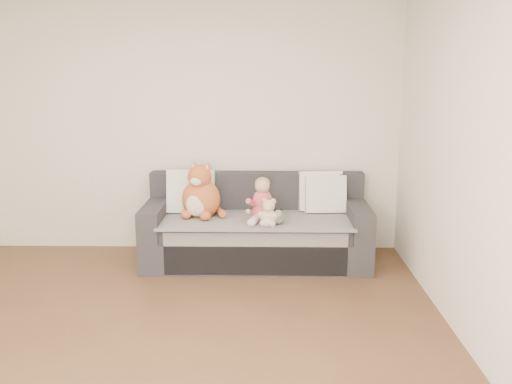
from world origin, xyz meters
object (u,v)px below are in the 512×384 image
teddy_bear (269,214)px  sippy_cup (266,214)px  plush_cat (201,195)px  sofa (256,231)px  toddler (262,202)px

teddy_bear → sippy_cup: teddy_bear is taller
teddy_bear → sippy_cup: (-0.02, 0.20, -0.05)m
plush_cat → sippy_cup: bearing=5.2°
sofa → teddy_bear: sofa is taller
sofa → plush_cat: bearing=-174.0°
plush_cat → toddler: bearing=4.2°
toddler → teddy_bear: (0.06, -0.20, -0.07)m
toddler → plush_cat: size_ratio=0.73×
toddler → sippy_cup: 0.13m
toddler → teddy_bear: size_ratio=1.62×
sofa → toddler: toddler is taller
sofa → sippy_cup: size_ratio=21.30×
plush_cat → teddy_bear: size_ratio=2.21×
teddy_bear → toddler: bearing=123.7°
sofa → sippy_cup: (0.10, -0.17, 0.22)m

